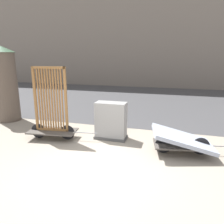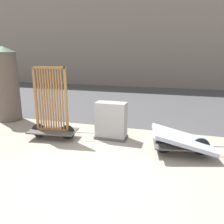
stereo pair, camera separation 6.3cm
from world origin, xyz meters
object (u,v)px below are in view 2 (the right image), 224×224
at_px(bike_cart_with_mattress, 183,141).
at_px(advertising_column, 6,84).
at_px(bike_cart_with_bedframe, 52,115).
at_px(utility_cabinet, 111,122).

distance_m(bike_cart_with_mattress, advertising_column, 7.01).
height_order(bike_cart_with_bedframe, utility_cabinet, bike_cart_with_bedframe).
distance_m(bike_cart_with_bedframe, utility_cabinet, 1.87).
distance_m(utility_cabinet, advertising_column, 4.78).
height_order(bike_cart_with_bedframe, advertising_column, advertising_column).
distance_m(bike_cart_with_bedframe, bike_cart_with_mattress, 3.95).
bearing_deg(advertising_column, utility_cabinet, -9.77).
bearing_deg(advertising_column, bike_cart_with_bedframe, -25.24).
height_order(bike_cart_with_mattress, advertising_column, advertising_column).
relative_size(bike_cart_with_bedframe, advertising_column, 0.77).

